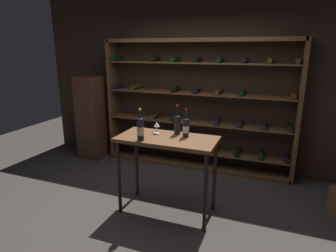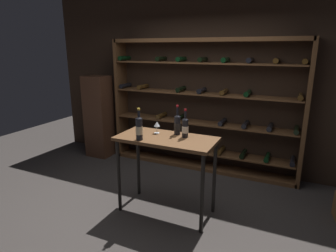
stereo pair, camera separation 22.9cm
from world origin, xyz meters
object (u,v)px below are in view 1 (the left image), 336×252
Objects in this scene: display_cabinet at (91,118)px; wine_bottle_amber_reserve at (186,127)px; wine_glass_stemmed_right at (157,125)px; wine_bottle_black_capsule at (140,129)px; tasting_table at (167,147)px; wine_bottle_green_slim at (177,124)px; wine_rack at (197,106)px.

display_cabinet is 2.50m from wine_bottle_amber_reserve.
wine_bottle_black_capsule is at bearing -100.86° from wine_glass_stemmed_right.
tasting_table is 0.42m from wine_bottle_black_capsule.
wine_bottle_amber_reserve is (2.19, -1.14, 0.34)m from display_cabinet.
wine_glass_stemmed_right is at bearing -32.10° from display_cabinet.
wine_bottle_amber_reserve is at bearing -27.57° from display_cabinet.
wine_bottle_amber_reserve is 0.92× the size of wine_bottle_black_capsule.
wine_glass_stemmed_right is (-0.25, -0.07, -0.02)m from wine_bottle_green_slim.
display_cabinet is 4.45× the size of wine_bottle_amber_reserve.
display_cabinet is at bearing 152.50° from wine_bottle_green_slim.
wine_rack is at bearing 83.58° from wine_bottle_black_capsule.
wine_glass_stemmed_right is (-0.13, -1.38, 0.02)m from wine_rack.
wine_rack reaches higher than tasting_table.
wine_glass_stemmed_right is at bearing -95.38° from wine_rack.
display_cabinet is (-1.95, -0.24, -0.31)m from wine_rack.
wine_rack reaches higher than wine_glass_stemmed_right.
wine_bottle_amber_reserve is at bearing 27.24° from tasting_table.
wine_glass_stemmed_right is (-0.38, 0.01, -0.01)m from wine_bottle_amber_reserve.
wine_bottle_green_slim is at bearing 14.98° from wine_glass_stemmed_right.
wine_bottle_green_slim is 0.15m from wine_bottle_amber_reserve.
wine_bottle_green_slim is at bearing -27.50° from display_cabinet.
display_cabinet is 4.18× the size of wine_bottle_green_slim.
wine_bottle_amber_reserve is 0.38m from wine_glass_stemmed_right.
wine_bottle_green_slim is at bearing 69.02° from tasting_table.
wine_bottle_black_capsule is (-0.24, -0.21, 0.26)m from tasting_table.
wine_bottle_amber_reserve reaches higher than wine_glass_stemmed_right.
wine_glass_stemmed_right is (0.06, 0.32, -0.03)m from wine_bottle_black_capsule.
wine_bottle_black_capsule reaches higher than wine_bottle_green_slim.
wine_rack is at bearing 91.91° from tasting_table.
wine_bottle_black_capsule is (1.75, -1.46, 0.36)m from display_cabinet.
wine_bottle_green_slim is (2.06, -1.07, 0.35)m from display_cabinet.
wine_bottle_amber_reserve is at bearing -79.87° from wine_rack.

